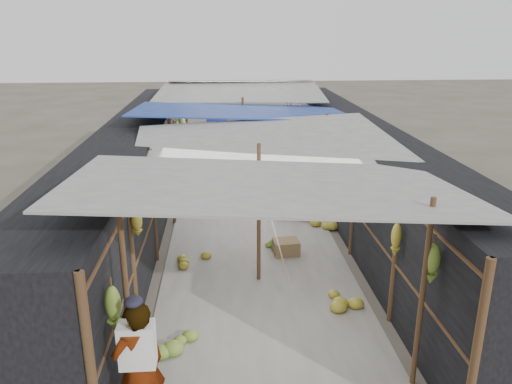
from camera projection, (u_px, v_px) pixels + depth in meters
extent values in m
cube|color=#9E998E|center=(248.00, 213.00, 12.62)|extent=(3.60, 16.00, 0.02)
cube|color=black|center=(137.00, 172.00, 12.08)|extent=(1.40, 15.00, 2.30)
cube|color=black|center=(356.00, 168.00, 12.44)|extent=(1.40, 15.00, 2.30)
cube|color=#93774B|center=(286.00, 247.00, 10.31)|extent=(0.56, 0.46, 0.31)
cube|color=#93774B|center=(301.00, 214.00, 12.20)|extent=(0.55, 0.50, 0.27)
cube|color=#93774B|center=(238.00, 187.00, 14.27)|extent=(0.49, 0.43, 0.28)
cylinder|color=black|center=(283.00, 212.00, 12.44)|extent=(0.65, 0.65, 0.20)
imported|color=silver|center=(139.00, 367.00, 5.62)|extent=(0.72, 0.65, 1.66)
imported|color=#1E5197|center=(204.00, 167.00, 14.05)|extent=(0.90, 0.83, 1.49)
imported|color=#4B4541|center=(286.00, 165.00, 15.26)|extent=(0.56, 0.73, 0.99)
cylinder|color=brown|center=(128.00, 308.00, 5.93)|extent=(0.07, 0.07, 2.60)
cylinder|color=brown|center=(422.00, 297.00, 6.18)|extent=(0.07, 0.07, 2.60)
cylinder|color=brown|center=(259.00, 215.00, 8.90)|extent=(0.07, 0.07, 2.60)
cylinder|color=brown|center=(172.00, 171.00, 11.62)|extent=(0.07, 0.07, 2.60)
cylinder|color=brown|center=(324.00, 168.00, 11.86)|extent=(0.07, 0.07, 2.60)
cylinder|color=brown|center=(243.00, 142.00, 14.58)|extent=(0.07, 0.07, 2.60)
cylinder|color=brown|center=(187.00, 124.00, 17.30)|extent=(0.07, 0.07, 2.60)
cylinder|color=brown|center=(290.00, 123.00, 17.55)|extent=(0.07, 0.07, 2.60)
cube|color=#989893|center=(271.00, 184.00, 6.63)|extent=(5.21, 3.19, 0.52)
cube|color=#989893|center=(264.00, 142.00, 9.72)|extent=(5.23, 3.73, 0.50)
cube|color=#214599|center=(241.00, 111.00, 12.80)|extent=(5.40, 3.60, 0.41)
cube|color=#989893|center=(240.00, 92.00, 15.90)|extent=(5.37, 3.66, 0.27)
cube|color=#989893|center=(240.00, 81.00, 18.15)|extent=(5.00, 1.99, 0.24)
cylinder|color=brown|center=(164.00, 135.00, 11.84)|extent=(0.06, 15.00, 0.06)
cylinder|color=brown|center=(330.00, 133.00, 12.12)|extent=(0.06, 15.00, 0.06)
cylinder|color=gray|center=(248.00, 134.00, 11.98)|extent=(0.02, 15.00, 0.02)
cube|color=#174697|center=(272.00, 166.00, 10.39)|extent=(0.55, 0.03, 0.65)
cube|color=#246E28|center=(216.00, 190.00, 8.96)|extent=(0.60, 0.03, 0.70)
cube|color=#18459D|center=(234.00, 145.00, 12.19)|extent=(0.70, 0.03, 0.60)
cube|color=#9D3A18|center=(283.00, 161.00, 10.75)|extent=(0.50, 0.03, 0.60)
cube|color=navy|center=(217.00, 120.00, 15.46)|extent=(0.65, 0.03, 0.60)
ellipsoid|color=olive|center=(113.00, 309.00, 5.53)|extent=(0.18, 0.15, 0.59)
ellipsoid|color=#A09129|center=(137.00, 224.00, 7.16)|extent=(0.16, 0.14, 0.39)
ellipsoid|color=olive|center=(148.00, 206.00, 8.31)|extent=(0.18, 0.15, 0.42)
ellipsoid|color=#A09129|center=(158.00, 180.00, 9.71)|extent=(0.15, 0.13, 0.37)
ellipsoid|color=olive|center=(165.00, 165.00, 11.00)|extent=(0.15, 0.13, 0.38)
ellipsoid|color=olive|center=(171.00, 143.00, 12.33)|extent=(0.14, 0.12, 0.53)
ellipsoid|color=olive|center=(177.00, 131.00, 14.02)|extent=(0.19, 0.16, 0.58)
ellipsoid|color=olive|center=(181.00, 122.00, 15.75)|extent=(0.18, 0.15, 0.35)
ellipsoid|color=#A09129|center=(185.00, 111.00, 17.33)|extent=(0.18, 0.15, 0.42)
ellipsoid|color=#A09129|center=(187.00, 106.00, 18.67)|extent=(0.17, 0.15, 0.42)
ellipsoid|color=olive|center=(432.00, 264.00, 6.04)|extent=(0.18, 0.15, 0.55)
ellipsoid|color=#A09129|center=(396.00, 240.00, 7.29)|extent=(0.15, 0.13, 0.53)
ellipsoid|color=#A09129|center=(362.00, 196.00, 9.03)|extent=(0.18, 0.15, 0.37)
ellipsoid|color=#A09129|center=(349.00, 171.00, 9.89)|extent=(0.20, 0.17, 0.48)
ellipsoid|color=olive|center=(328.00, 150.00, 11.77)|extent=(0.15, 0.12, 0.60)
ellipsoid|color=olive|center=(318.00, 140.00, 13.04)|extent=(0.14, 0.12, 0.35)
ellipsoid|color=olive|center=(306.00, 132.00, 14.73)|extent=(0.20, 0.17, 0.57)
ellipsoid|color=olive|center=(301.00, 118.00, 15.60)|extent=(0.18, 0.16, 0.43)
ellipsoid|color=olive|center=(294.00, 117.00, 17.18)|extent=(0.17, 0.15, 0.56)
ellipsoid|color=olive|center=(287.00, 111.00, 18.84)|extent=(0.15, 0.12, 0.54)
ellipsoid|color=olive|center=(276.00, 244.00, 10.51)|extent=(0.58, 0.49, 0.29)
ellipsoid|color=olive|center=(192.00, 185.00, 14.50)|extent=(0.52, 0.45, 0.26)
ellipsoid|color=#A09129|center=(287.00, 191.00, 13.79)|extent=(0.71, 0.61, 0.36)
ellipsoid|color=olive|center=(191.00, 160.00, 17.24)|extent=(0.58, 0.49, 0.29)
ellipsoid|color=olive|center=(238.00, 203.00, 12.93)|extent=(0.66, 0.56, 0.33)
ellipsoid|color=olive|center=(291.00, 163.00, 16.83)|extent=(0.62, 0.53, 0.31)
ellipsoid|color=#A09129|center=(350.00, 297.00, 8.41)|extent=(0.58, 0.49, 0.29)
ellipsoid|color=#A09129|center=(194.00, 257.00, 9.89)|extent=(0.57, 0.48, 0.28)
ellipsoid|color=olive|center=(167.00, 342.00, 7.19)|extent=(0.67, 0.57, 0.33)
ellipsoid|color=#A09129|center=(322.00, 221.00, 11.75)|extent=(0.56, 0.48, 0.28)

